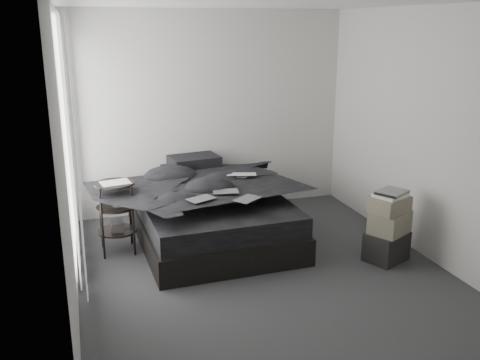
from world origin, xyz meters
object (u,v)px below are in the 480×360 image
object	(u,v)px
laptop	(242,170)
box_lower	(386,246)
side_stand	(117,218)
bed	(211,227)

from	to	relation	value
laptop	box_lower	bearing A→B (deg)	-27.53
side_stand	box_lower	bearing A→B (deg)	-21.77
bed	box_lower	size ratio (longest dim) A/B	5.13
bed	laptop	bearing A→B (deg)	7.50
laptop	side_stand	world-z (taller)	laptop
bed	box_lower	bearing A→B (deg)	-36.24
box_lower	side_stand	bearing A→B (deg)	158.23
laptop	side_stand	xyz separation A→B (m)	(-1.46, -0.11, -0.39)
box_lower	bed	bearing A→B (deg)	145.46
side_stand	box_lower	xyz separation A→B (m)	(2.69, -1.07, -0.24)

